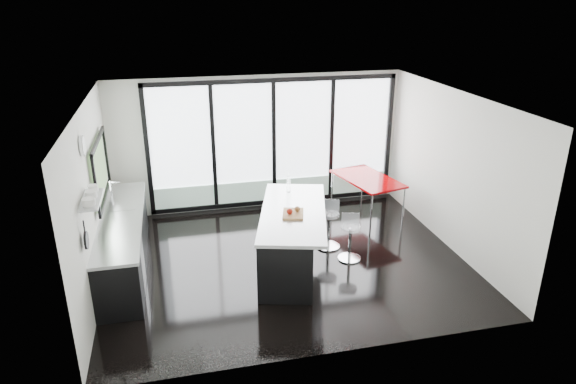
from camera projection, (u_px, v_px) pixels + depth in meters
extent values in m
cube|color=black|center=(286.00, 260.00, 8.87)|extent=(6.00, 5.00, 0.00)
cube|color=white|center=(286.00, 99.00, 7.84)|extent=(6.00, 5.00, 0.00)
cube|color=beige|center=(259.00, 143.00, 10.62)|extent=(6.00, 0.00, 2.80)
cube|color=white|center=(274.00, 143.00, 10.65)|extent=(5.00, 0.02, 2.50)
cube|color=gray|center=(274.00, 189.00, 11.00)|extent=(5.00, 0.02, 0.44)
cube|color=black|center=(213.00, 147.00, 10.35)|extent=(0.08, 0.04, 2.50)
cube|color=black|center=(274.00, 143.00, 10.62)|extent=(0.08, 0.04, 2.50)
cube|color=black|center=(332.00, 139.00, 10.88)|extent=(0.08, 0.04, 2.50)
cube|color=beige|center=(333.00, 257.00, 6.09)|extent=(6.00, 0.00, 2.80)
cube|color=beige|center=(92.00, 201.00, 7.72)|extent=(0.00, 5.00, 2.80)
cube|color=#506E43|center=(99.00, 169.00, 8.47)|extent=(0.02, 1.60, 0.90)
cube|color=#AAADAF|center=(91.00, 200.00, 6.85)|extent=(0.25, 0.80, 0.03)
cylinder|color=white|center=(82.00, 146.00, 7.10)|extent=(0.04, 0.30, 0.30)
cylinder|color=black|center=(86.00, 240.00, 6.62)|extent=(0.03, 0.24, 0.24)
cube|color=beige|center=(453.00, 171.00, 8.99)|extent=(0.00, 5.00, 2.80)
cube|color=black|center=(124.00, 244.00, 8.50)|extent=(0.65, 3.20, 0.87)
cube|color=#AAADAF|center=(121.00, 219.00, 8.33)|extent=(0.69, 3.24, 0.05)
cube|color=#AAADAF|center=(123.00, 207.00, 8.79)|extent=(0.45, 0.48, 0.06)
cylinder|color=silver|center=(112.00, 194.00, 8.67)|extent=(0.02, 0.02, 0.44)
cube|color=#AAADAF|center=(142.00, 264.00, 7.90)|extent=(0.03, 0.60, 0.80)
cube|color=black|center=(288.00, 240.00, 8.56)|extent=(1.42, 2.53, 0.95)
cube|color=#AAADAF|center=(293.00, 212.00, 8.38)|extent=(1.65, 2.65, 0.05)
cube|color=#A87849|center=(293.00, 214.00, 8.21)|extent=(0.43, 0.51, 0.03)
sphere|color=maroon|center=(290.00, 211.00, 8.13)|extent=(0.12, 0.12, 0.10)
sphere|color=brown|center=(297.00, 209.00, 8.23)|extent=(0.11, 0.11, 0.09)
cylinder|color=silver|center=(289.00, 184.00, 9.07)|extent=(0.09, 0.09, 0.31)
cylinder|color=silver|center=(350.00, 243.00, 8.80)|extent=(0.48, 0.48, 0.63)
cylinder|color=silver|center=(329.00, 230.00, 9.21)|extent=(0.56, 0.56, 0.67)
cube|color=#8A0003|center=(366.00, 197.00, 10.51)|extent=(1.21, 1.69, 0.82)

